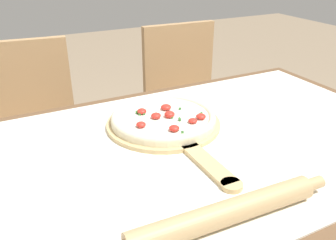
{
  "coord_description": "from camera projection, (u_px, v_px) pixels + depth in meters",
  "views": [
    {
      "loc": [
        -0.44,
        -0.7,
        1.25
      ],
      "look_at": [
        -0.03,
        0.11,
        0.8
      ],
      "focal_mm": 38.0,
      "sensor_mm": 36.0,
      "label": 1
    }
  ],
  "objects": [
    {
      "name": "dining_table",
      "position": [
        193.0,
        181.0,
        1.0
      ],
      "size": [
        1.36,
        0.84,
        0.77
      ],
      "color": "brown",
      "rests_on": "ground_plane"
    },
    {
      "name": "towel_cloth",
      "position": [
        195.0,
        145.0,
        0.95
      ],
      "size": [
        1.28,
        0.76,
        0.0
      ],
      "color": "white",
      "rests_on": "dining_table"
    },
    {
      "name": "pizza_peel",
      "position": [
        167.0,
        127.0,
        1.03
      ],
      "size": [
        0.33,
        0.53,
        0.01
      ],
      "color": "tan",
      "rests_on": "towel_cloth"
    },
    {
      "name": "pizza",
      "position": [
        163.0,
        118.0,
        1.04
      ],
      "size": [
        0.3,
        0.3,
        0.04
      ],
      "color": "beige",
      "rests_on": "pizza_peel"
    },
    {
      "name": "rolling_pin",
      "position": [
        225.0,
        213.0,
        0.67
      ],
      "size": [
        0.48,
        0.06,
        0.05
      ],
      "rotation": [
        0.0,
        0.0,
        -0.04
      ],
      "color": "tan",
      "rests_on": "towel_cloth"
    },
    {
      "name": "chair_left",
      "position": [
        33.0,
        133.0,
        1.52
      ],
      "size": [
        0.44,
        0.44,
        0.91
      ],
      "rotation": [
        0.0,
        0.0,
        -0.11
      ],
      "color": "tan",
      "rests_on": "ground_plane"
    },
    {
      "name": "chair_right",
      "position": [
        186.0,
        102.0,
        1.82
      ],
      "size": [
        0.42,
        0.42,
        0.91
      ],
      "rotation": [
        0.0,
        0.0,
        -0.04
      ],
      "color": "tan",
      "rests_on": "ground_plane"
    }
  ]
}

